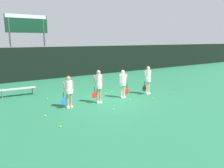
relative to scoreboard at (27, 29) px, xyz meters
name	(u,v)px	position (x,y,z in m)	size (l,w,h in m)	color
ground_plane	(112,100)	(2.04, -10.67, -4.28)	(140.00, 140.00, 0.00)	#216642
fence_windscreen	(59,62)	(2.04, -1.97, -2.85)	(60.00, 0.08, 2.84)	black
scoreboard	(27,29)	(0.00, 0.00, 0.00)	(3.56, 0.15, 5.51)	#515156
bench_courtside	(18,89)	(-2.30, -6.81, -3.87)	(2.13, 0.50, 0.47)	#B2B2B7
player_0	(69,89)	(-0.55, -10.65, -3.31)	(0.68, 0.39, 1.63)	tan
player_1	(99,84)	(1.12, -10.74, -3.23)	(0.63, 0.33, 1.79)	tan
player_2	(123,81)	(2.83, -10.59, -3.30)	(0.66, 0.37, 1.67)	beige
player_3	(148,78)	(4.66, -10.71, -3.24)	(0.66, 0.36, 1.76)	beige
tennis_ball_0	(71,98)	(0.18, -9.15, -4.25)	(0.07, 0.07, 0.07)	#CCE033
tennis_ball_1	(112,91)	(3.05, -9.03, -4.25)	(0.07, 0.07, 0.07)	#CCE033
tennis_ball_2	(130,99)	(2.89, -11.21, -4.25)	(0.06, 0.06, 0.06)	#CCE033
tennis_ball_3	(153,98)	(4.13, -11.75, -4.25)	(0.07, 0.07, 0.07)	#CCE033
tennis_ball_4	(106,93)	(2.49, -9.19, -4.25)	(0.07, 0.07, 0.07)	#CCE033
tennis_ball_5	(45,116)	(-1.97, -11.32, -4.25)	(0.07, 0.07, 0.07)	#CCE033
tennis_ball_6	(171,93)	(5.98, -11.43, -4.25)	(0.07, 0.07, 0.07)	#CCE033
tennis_ball_7	(47,99)	(-1.04, -8.57, -4.25)	(0.07, 0.07, 0.07)	#CCE033
tennis_ball_8	(60,127)	(-1.83, -12.88, -4.25)	(0.07, 0.07, 0.07)	#CCE033
tennis_ball_9	(114,110)	(1.07, -12.27, -4.25)	(0.07, 0.07, 0.07)	#CCE033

